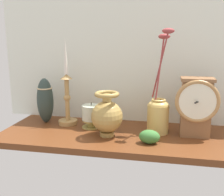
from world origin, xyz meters
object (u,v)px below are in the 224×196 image
(brass_vase_bulbous, at_px, (107,115))
(tall_ceramic_vase, at_px, (45,100))
(brass_vase_jar, at_px, (158,111))
(mantel_clock, at_px, (196,106))
(candlestick_tall_left, at_px, (67,98))
(pillar_candle_front, at_px, (91,115))

(brass_vase_bulbous, height_order, tall_ceramic_vase, tall_ceramic_vase)
(brass_vase_jar, relative_size, tall_ceramic_vase, 2.03)
(mantel_clock, relative_size, candlestick_tall_left, 0.61)
(brass_vase_bulbous, xyz_separation_m, pillar_candle_front, (-0.08, 0.08, -0.03))
(tall_ceramic_vase, bearing_deg, brass_vase_bulbous, -21.01)
(brass_vase_bulbous, height_order, pillar_candle_front, brass_vase_bulbous)
(tall_ceramic_vase, bearing_deg, brass_vase_jar, -4.97)
(mantel_clock, xyz_separation_m, pillar_candle_front, (-0.41, 0.03, -0.07))
(brass_vase_jar, xyz_separation_m, tall_ceramic_vase, (-0.49, 0.04, 0.01))
(brass_vase_bulbous, bearing_deg, tall_ceramic_vase, 158.99)
(mantel_clock, relative_size, brass_vase_bulbous, 1.31)
(mantel_clock, height_order, tall_ceramic_vase, mantel_clock)
(brass_vase_bulbous, height_order, brass_vase_jar, brass_vase_jar)
(brass_vase_jar, xyz_separation_m, pillar_candle_front, (-0.27, 0.01, -0.03))
(candlestick_tall_left, xyz_separation_m, brass_vase_bulbous, (0.20, -0.11, -0.04))
(brass_vase_jar, relative_size, pillar_candle_front, 3.75)
(candlestick_tall_left, height_order, pillar_candle_front, candlestick_tall_left)
(pillar_candle_front, distance_m, tall_ceramic_vase, 0.22)
(candlestick_tall_left, xyz_separation_m, brass_vase_jar, (0.39, -0.03, -0.03))
(brass_vase_bulbous, distance_m, pillar_candle_front, 0.12)
(candlestick_tall_left, bearing_deg, tall_ceramic_vase, 175.75)
(brass_vase_jar, bearing_deg, tall_ceramic_vase, 175.03)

